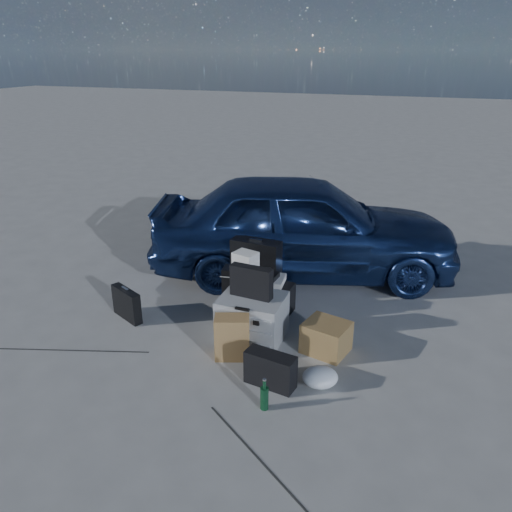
{
  "coord_description": "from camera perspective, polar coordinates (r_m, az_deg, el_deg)",
  "views": [
    {
      "loc": [
        1.72,
        -3.67,
        2.68
      ],
      "look_at": [
        0.03,
        0.85,
        0.68
      ],
      "focal_mm": 35.0,
      "sensor_mm": 36.0,
      "label": 1
    }
  ],
  "objects": [
    {
      "name": "flat_box_black",
      "position": [
        5.41,
        1.18,
        -2.21
      ],
      "size": [
        0.26,
        0.19,
        0.05
      ],
      "primitive_type": "cube",
      "rotation": [
        0.0,
        0.0,
        -0.06
      ],
      "color": "black",
      "rests_on": "flat_box_white"
    },
    {
      "name": "briefcase",
      "position": [
        5.53,
        -14.56,
        -5.32
      ],
      "size": [
        0.44,
        0.28,
        0.34
      ],
      "primitive_type": "cube",
      "rotation": [
        0.0,
        0.0,
        -0.45
      ],
      "color": "black",
      "rests_on": "ground"
    },
    {
      "name": "green_bottle",
      "position": [
        4.13,
        0.96,
        -15.55
      ],
      "size": [
        0.09,
        0.09,
        0.27
      ],
      "primitive_type": "cylinder",
      "rotation": [
        0.0,
        0.0,
        0.39
      ],
      "color": "#0D321A",
      "rests_on": "ground"
    },
    {
      "name": "white_carton",
      "position": [
        5.13,
        -1.2,
        -0.53
      ],
      "size": [
        0.26,
        0.23,
        0.18
      ],
      "primitive_type": "cube",
      "rotation": [
        0.0,
        0.0,
        -0.25
      ],
      "color": "silver",
      "rests_on": "suitcase_right"
    },
    {
      "name": "laptop_bag",
      "position": [
        4.83,
        -0.53,
        -2.98
      ],
      "size": [
        0.43,
        0.14,
        0.32
      ],
      "primitive_type": "cube",
      "rotation": [
        0.0,
        0.0,
        -0.08
      ],
      "color": "black",
      "rests_on": "pelican_case"
    },
    {
      "name": "flat_box_white",
      "position": [
        5.45,
        1.08,
        -2.74
      ],
      "size": [
        0.44,
        0.35,
        0.07
      ],
      "primitive_type": "cube",
      "rotation": [
        0.0,
        0.0,
        0.1
      ],
      "color": "silver",
      "rests_on": "duffel_bag"
    },
    {
      "name": "car",
      "position": [
        6.31,
        5.45,
        3.51
      ],
      "size": [
        4.05,
        2.6,
        1.28
      ],
      "primitive_type": "imported",
      "rotation": [
        0.0,
        0.0,
        1.88
      ],
      "color": "navy",
      "rests_on": "ground"
    },
    {
      "name": "suitcase_left",
      "position": [
        5.67,
        0.01,
        -1.65
      ],
      "size": [
        0.57,
        0.23,
        0.73
      ],
      "primitive_type": "cube",
      "rotation": [
        0.0,
        0.0,
        -0.05
      ],
      "color": "black",
      "rests_on": "ground"
    },
    {
      "name": "suitcase_right",
      "position": [
        5.29,
        -1.11,
        -4.38
      ],
      "size": [
        0.51,
        0.25,
        0.59
      ],
      "primitive_type": "cube",
      "rotation": [
        0.0,
        0.0,
        0.16
      ],
      "color": "black",
      "rests_on": "ground"
    },
    {
      "name": "pelican_case",
      "position": [
        4.99,
        -0.42,
        -7.04
      ],
      "size": [
        0.63,
        0.52,
        0.45
      ],
      "primitive_type": "cube",
      "rotation": [
        0.0,
        0.0,
        0.02
      ],
      "color": "#ACAFB2",
      "rests_on": "ground"
    },
    {
      "name": "messenger_bag",
      "position": [
        4.37,
        1.65,
        -12.86
      ],
      "size": [
        0.46,
        0.23,
        0.31
      ],
      "primitive_type": "cube",
      "rotation": [
        0.0,
        0.0,
        -0.15
      ],
      "color": "black",
      "rests_on": "ground"
    },
    {
      "name": "ground",
      "position": [
        4.86,
        -3.95,
        -11.05
      ],
      "size": [
        60.0,
        60.0,
        0.0
      ],
      "primitive_type": "plane",
      "color": "#9D9C99",
      "rests_on": "ground"
    },
    {
      "name": "plastic_bag",
      "position": [
        4.44,
        7.34,
        -13.57
      ],
      "size": [
        0.39,
        0.36,
        0.17
      ],
      "primitive_type": "ellipsoid",
      "rotation": [
        0.0,
        0.0,
        0.42
      ],
      "color": "white",
      "rests_on": "ground"
    },
    {
      "name": "cardboard_box",
      "position": [
        4.86,
        8.03,
        -9.19
      ],
      "size": [
        0.47,
        0.43,
        0.3
      ],
      "primitive_type": "cube",
      "rotation": [
        0.0,
        0.0,
        -0.23
      ],
      "color": "olive",
      "rests_on": "ground"
    },
    {
      "name": "kraft_bag",
      "position": [
        4.7,
        -2.75,
        -9.28
      ],
      "size": [
        0.36,
        0.29,
        0.42
      ],
      "primitive_type": "cube",
      "rotation": [
        0.0,
        0.0,
        0.35
      ],
      "color": "#A68648",
      "rests_on": "ground"
    },
    {
      "name": "duffel_bag",
      "position": [
        5.54,
        0.92,
        -4.56
      ],
      "size": [
        0.66,
        0.32,
        0.32
      ],
      "primitive_type": "cube",
      "rotation": [
        0.0,
        0.0,
        -0.06
      ],
      "color": "black",
      "rests_on": "ground"
    }
  ]
}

